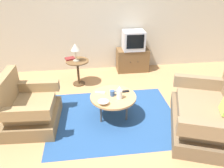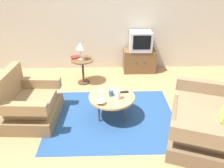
% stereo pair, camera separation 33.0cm
% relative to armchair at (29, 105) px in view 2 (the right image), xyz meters
% --- Properties ---
extents(ground_plane, '(16.00, 16.00, 0.00)m').
position_rel_armchair_xyz_m(ground_plane, '(1.42, -0.13, -0.30)').
color(ground_plane, '#AD7F51').
extents(back_wall, '(9.00, 0.12, 2.70)m').
position_rel_armchair_xyz_m(back_wall, '(1.42, 2.27, 1.05)').
color(back_wall, '#BCB29E').
rests_on(back_wall, ground).
extents(area_rug, '(2.26, 1.82, 0.00)m').
position_rel_armchair_xyz_m(area_rug, '(1.44, 0.00, -0.30)').
color(area_rug, navy).
rests_on(area_rug, ground).
extents(armchair, '(0.89, 1.02, 0.91)m').
position_rel_armchair_xyz_m(armchair, '(0.00, 0.00, 0.00)').
color(armchair, brown).
rests_on(armchair, ground).
extents(couch, '(1.42, 1.75, 0.92)m').
position_rel_armchair_xyz_m(couch, '(2.92, -0.53, -0.00)').
color(couch, brown).
rests_on(couch, ground).
extents(coffee_table, '(0.79, 0.79, 0.45)m').
position_rel_armchair_xyz_m(coffee_table, '(1.44, 0.00, 0.12)').
color(coffee_table, tan).
rests_on(coffee_table, ground).
extents(side_table, '(0.50, 0.50, 0.58)m').
position_rel_armchair_xyz_m(side_table, '(0.82, 1.36, 0.12)').
color(side_table, brown).
rests_on(side_table, ground).
extents(tv_stand, '(0.79, 0.44, 0.57)m').
position_rel_armchair_xyz_m(tv_stand, '(2.19, 1.96, -0.01)').
color(tv_stand, brown).
rests_on(tv_stand, ground).
extents(television, '(0.52, 0.43, 0.47)m').
position_rel_armchair_xyz_m(television, '(2.19, 1.95, 0.51)').
color(television, '#B7B7BC').
rests_on(television, tv_stand).
extents(table_lamp, '(0.19, 0.19, 0.40)m').
position_rel_armchair_xyz_m(table_lamp, '(0.80, 1.34, 0.58)').
color(table_lamp, '#9E937A').
rests_on(table_lamp, side_table).
extents(vase, '(0.09, 0.09, 0.23)m').
position_rel_armchair_xyz_m(vase, '(1.53, -0.09, 0.26)').
color(vase, white).
rests_on(vase, coffee_table).
extents(mug, '(0.13, 0.08, 0.10)m').
position_rel_armchair_xyz_m(mug, '(1.43, 0.01, 0.20)').
color(mug, '#335184').
rests_on(mug, coffee_table).
extents(bowl, '(0.18, 0.18, 0.06)m').
position_rel_armchair_xyz_m(bowl, '(1.25, -0.23, 0.18)').
color(bowl, silver).
rests_on(bowl, coffee_table).
extents(tv_remote_dark, '(0.15, 0.07, 0.02)m').
position_rel_armchair_xyz_m(tv_remote_dark, '(1.66, 0.11, 0.16)').
color(tv_remote_dark, black).
rests_on(tv_remote_dark, coffee_table).
extents(tv_remote_silver, '(0.18, 0.09, 0.02)m').
position_rel_armchair_xyz_m(tv_remote_silver, '(1.22, 0.12, 0.16)').
color(tv_remote_silver, '#B2B2B7').
rests_on(tv_remote_silver, coffee_table).
extents(book, '(0.24, 0.22, 0.03)m').
position_rel_armchair_xyz_m(book, '(0.66, 1.46, 0.30)').
color(book, maroon).
rests_on(book, side_table).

